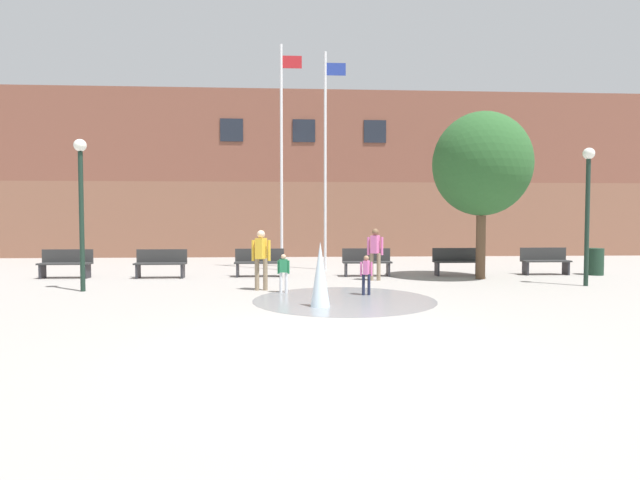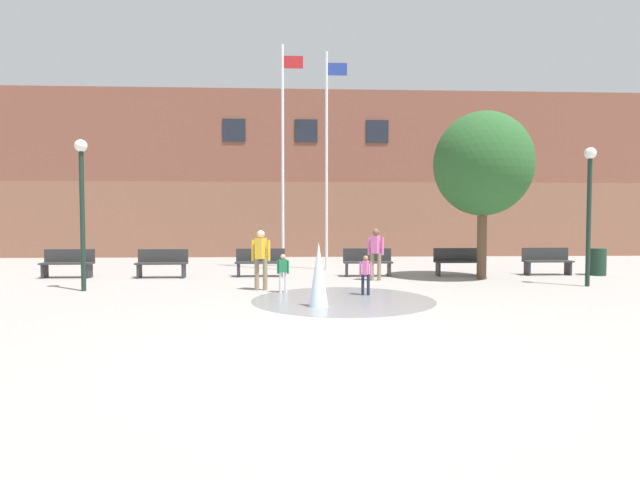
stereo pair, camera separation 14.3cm
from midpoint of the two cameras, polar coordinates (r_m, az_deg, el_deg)
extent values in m
plane|color=gray|center=(7.40, 1.54, -12.39)|extent=(100.00, 100.00, 0.00)
cube|color=brown|center=(27.57, -1.55, 2.37)|extent=(36.00, 6.00, 3.70)
cube|color=brown|center=(27.87, -1.56, 10.84)|extent=(36.00, 6.00, 4.52)
cube|color=#1E232D|center=(25.09, -9.63, 12.27)|extent=(1.10, 0.06, 1.10)
cube|color=#1E232D|center=(24.92, -1.43, 12.37)|extent=(1.10, 0.06, 1.10)
cube|color=#1E232D|center=(25.24, 6.73, 12.23)|extent=(1.10, 0.06, 1.10)
cylinder|color=gray|center=(11.72, 3.02, -6.83)|extent=(4.27, 4.27, 0.01)
cone|color=silver|center=(10.70, 0.23, -3.95)|extent=(0.42, 0.42, 1.40)
cube|color=#28282D|center=(18.13, -28.75, -3.15)|extent=(0.06, 0.40, 0.44)
cube|color=#28282D|center=(17.56, -24.64, -3.24)|extent=(0.06, 0.40, 0.44)
cube|color=#2D2D2D|center=(17.81, -26.74, -2.41)|extent=(1.60, 0.44, 0.05)
cube|color=#2D2D2D|center=(17.97, -26.50, -1.61)|extent=(1.60, 0.04, 0.42)
cube|color=#28282D|center=(16.88, -19.71, -3.38)|extent=(0.06, 0.40, 0.44)
cube|color=#28282D|center=(16.53, -15.06, -3.44)|extent=(0.06, 0.40, 0.44)
cube|color=#2D2D2D|center=(16.67, -17.42, -2.58)|extent=(1.60, 0.44, 0.05)
cube|color=#2D2D2D|center=(16.84, -17.26, -1.72)|extent=(1.60, 0.04, 0.42)
cube|color=#28282D|center=(16.44, -9.05, -3.42)|extent=(0.06, 0.40, 0.44)
cube|color=#28282D|center=(16.34, -4.15, -3.43)|extent=(0.06, 0.40, 0.44)
cube|color=#2D2D2D|center=(16.35, -6.61, -2.57)|extent=(1.60, 0.44, 0.05)
cube|color=#2D2D2D|center=(16.53, -6.57, -1.70)|extent=(1.60, 0.04, 0.42)
cube|color=#28282D|center=(16.36, 3.31, -3.42)|extent=(0.06, 0.40, 0.44)
cube|color=#28282D|center=(16.56, 8.14, -3.37)|extent=(0.06, 0.40, 0.44)
cube|color=#2D2D2D|center=(16.42, 5.74, -2.55)|extent=(1.60, 0.44, 0.05)
cube|color=#2D2D2D|center=(16.60, 5.65, -1.68)|extent=(1.60, 0.04, 0.42)
cube|color=#28282D|center=(16.99, 13.57, -3.27)|extent=(0.06, 0.40, 0.44)
cube|color=#28282D|center=(17.43, 18.00, -3.18)|extent=(0.06, 0.40, 0.44)
cube|color=#2D2D2D|center=(17.18, 15.83, -2.41)|extent=(1.60, 0.44, 0.05)
cube|color=#2D2D2D|center=(17.35, 15.63, -1.58)|extent=(1.60, 0.04, 0.42)
cube|color=#28282D|center=(18.12, 22.81, -3.04)|extent=(0.06, 0.40, 0.44)
cube|color=#28282D|center=(18.77, 26.68, -2.92)|extent=(0.06, 0.40, 0.44)
cube|color=#2D2D2D|center=(18.41, 24.79, -2.22)|extent=(1.60, 0.44, 0.05)
cube|color=#2D2D2D|center=(18.57, 24.52, -1.45)|extent=(1.60, 0.04, 0.42)
cylinder|color=#89755B|center=(15.35, 6.23, -3.07)|extent=(0.12, 0.12, 0.84)
cylinder|color=#89755B|center=(15.39, 7.04, -3.06)|extent=(0.12, 0.12, 0.84)
cube|color=pink|center=(15.32, 6.65, -0.50)|extent=(0.34, 0.39, 0.54)
sphere|color=brown|center=(15.31, 6.66, 0.91)|extent=(0.21, 0.21, 0.21)
cylinder|color=pink|center=(15.29, 5.87, -0.70)|extent=(0.08, 0.08, 0.55)
cylinder|color=pink|center=(15.36, 7.42, -0.70)|extent=(0.08, 0.08, 0.55)
cylinder|color=#89755B|center=(13.30, -6.93, -3.93)|extent=(0.12, 0.12, 0.84)
cylinder|color=#89755B|center=(13.29, -5.98, -3.93)|extent=(0.12, 0.12, 0.84)
cube|color=gold|center=(13.24, -6.47, -0.96)|extent=(0.31, 0.39, 0.54)
sphere|color=beige|center=(13.22, -6.48, 0.66)|extent=(0.21, 0.21, 0.21)
cylinder|color=gold|center=(13.26, -7.38, -1.20)|extent=(0.08, 0.08, 0.55)
cylinder|color=gold|center=(13.23, -5.56, -1.20)|extent=(0.08, 0.08, 0.55)
cylinder|color=silver|center=(12.86, -4.22, -4.85)|extent=(0.07, 0.07, 0.52)
cylinder|color=silver|center=(12.86, -3.61, -4.85)|extent=(0.07, 0.07, 0.52)
cube|color=#237547|center=(12.81, -3.92, -2.95)|extent=(0.21, 0.12, 0.33)
sphere|color=tan|center=(12.79, -3.93, -1.92)|extent=(0.13, 0.13, 0.13)
cylinder|color=#237547|center=(12.82, -4.51, -3.11)|extent=(0.05, 0.05, 0.34)
cylinder|color=#237547|center=(12.81, -3.34, -3.11)|extent=(0.05, 0.05, 0.34)
cylinder|color=#1E233D|center=(12.41, 5.25, -5.12)|extent=(0.07, 0.07, 0.52)
cylinder|color=#1E233D|center=(12.43, 5.87, -5.11)|extent=(0.07, 0.07, 0.52)
cube|color=pink|center=(12.37, 5.57, -3.15)|extent=(0.20, 0.24, 0.33)
sphere|color=#997051|center=(12.35, 5.57, -2.08)|extent=(0.13, 0.13, 0.13)
cylinder|color=pink|center=(12.36, 4.97, -3.32)|extent=(0.05, 0.05, 0.34)
cylinder|color=pink|center=(12.40, 6.16, -3.30)|extent=(0.05, 0.05, 0.34)
cylinder|color=silver|center=(18.56, -4.05, 9.30)|extent=(0.10, 0.10, 8.22)
cube|color=#B21E23|center=(19.28, -2.82, 19.64)|extent=(0.70, 0.02, 0.45)
cylinder|color=silver|center=(18.57, 0.97, 8.94)|extent=(0.10, 0.10, 7.98)
cube|color=#233893|center=(19.28, 2.24, 18.93)|extent=(0.70, 0.02, 0.45)
cylinder|color=#192D23|center=(14.36, -25.25, 1.89)|extent=(0.12, 0.12, 3.62)
sphere|color=white|center=(14.48, -25.40, 9.72)|extent=(0.32, 0.32, 0.32)
cylinder|color=#192D23|center=(15.82, 28.58, 1.72)|extent=(0.12, 0.12, 3.55)
sphere|color=white|center=(15.93, 28.73, 8.70)|extent=(0.32, 0.32, 0.32)
cylinder|color=#193323|center=(19.12, 29.29, -2.19)|extent=(0.56, 0.56, 0.90)
cylinder|color=brown|center=(16.41, 18.24, -0.81)|extent=(0.29, 0.29, 1.99)
ellipsoid|color=#285628|center=(16.47, 18.36, 8.27)|extent=(3.03, 3.03, 3.22)
camera|label=1|loc=(0.07, -89.70, 0.01)|focal=28.00mm
camera|label=2|loc=(0.07, 90.30, -0.01)|focal=28.00mm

